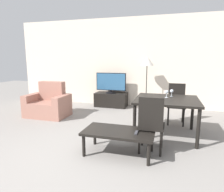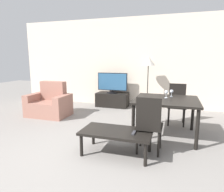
{
  "view_description": "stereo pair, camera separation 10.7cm",
  "coord_description": "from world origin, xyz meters",
  "px_view_note": "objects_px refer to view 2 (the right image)",
  "views": [
    {
      "loc": [
        1.35,
        -2.29,
        1.46
      ],
      "look_at": [
        0.12,
        1.91,
        0.65
      ],
      "focal_mm": 32.0,
      "sensor_mm": 36.0,
      "label": 1
    },
    {
      "loc": [
        1.45,
        -2.26,
        1.46
      ],
      "look_at": [
        0.12,
        1.91,
        0.65
      ],
      "focal_mm": 32.0,
      "sensor_mm": 36.0,
      "label": 2
    }
  ],
  "objects_px": {
    "floor_lamp": "(148,63)",
    "remote_primary": "(134,133)",
    "dining_chair_near": "(149,123)",
    "wine_glass_left": "(166,93)",
    "dining_table": "(166,103)",
    "tv_stand": "(112,100)",
    "coffee_table": "(116,133)",
    "wine_glass_center": "(172,92)",
    "dining_chair_far": "(177,102)",
    "tv": "(112,83)",
    "armchair": "(49,104)"
  },
  "relations": [
    {
      "from": "dining_chair_near",
      "to": "wine_glass_left",
      "type": "relative_size",
      "value": 6.23
    },
    {
      "from": "coffee_table",
      "to": "wine_glass_center",
      "type": "relative_size",
      "value": 7.42
    },
    {
      "from": "dining_table",
      "to": "floor_lamp",
      "type": "relative_size",
      "value": 0.76
    },
    {
      "from": "tv_stand",
      "to": "armchair",
      "type": "bearing_deg",
      "value": -130.86
    },
    {
      "from": "floor_lamp",
      "to": "remote_primary",
      "type": "relative_size",
      "value": 10.29
    },
    {
      "from": "floor_lamp",
      "to": "wine_glass_left",
      "type": "distance_m",
      "value": 1.89
    },
    {
      "from": "tv",
      "to": "dining_table",
      "type": "height_order",
      "value": "tv"
    },
    {
      "from": "tv_stand",
      "to": "dining_chair_near",
      "type": "xyz_separation_m",
      "value": [
        1.49,
        -2.84,
        0.28
      ]
    },
    {
      "from": "armchair",
      "to": "remote_primary",
      "type": "bearing_deg",
      "value": -31.66
    },
    {
      "from": "floor_lamp",
      "to": "tv",
      "type": "bearing_deg",
      "value": 172.89
    },
    {
      "from": "tv_stand",
      "to": "floor_lamp",
      "type": "xyz_separation_m",
      "value": [
        1.09,
        -0.14,
        1.13
      ]
    },
    {
      "from": "dining_chair_far",
      "to": "remote_primary",
      "type": "xyz_separation_m",
      "value": [
        -0.6,
        -1.91,
        -0.11
      ]
    },
    {
      "from": "floor_lamp",
      "to": "remote_primary",
      "type": "xyz_separation_m",
      "value": [
        0.2,
        -2.9,
        -0.96
      ]
    },
    {
      "from": "coffee_table",
      "to": "wine_glass_left",
      "type": "distance_m",
      "value": 1.41
    },
    {
      "from": "armchair",
      "to": "tv_stand",
      "type": "xyz_separation_m",
      "value": [
        1.26,
        1.46,
        -0.08
      ]
    },
    {
      "from": "armchair",
      "to": "wine_glass_center",
      "type": "height_order",
      "value": "armchair"
    },
    {
      "from": "armchair",
      "to": "tv_stand",
      "type": "distance_m",
      "value": 1.93
    },
    {
      "from": "armchair",
      "to": "dining_table",
      "type": "distance_m",
      "value": 3.02
    },
    {
      "from": "wine_glass_center",
      "to": "tv_stand",
      "type": "bearing_deg",
      "value": 135.95
    },
    {
      "from": "dining_chair_near",
      "to": "remote_primary",
      "type": "xyz_separation_m",
      "value": [
        -0.19,
        -0.2,
        -0.11
      ]
    },
    {
      "from": "wine_glass_center",
      "to": "dining_chair_far",
      "type": "bearing_deg",
      "value": 78.69
    },
    {
      "from": "tv_stand",
      "to": "wine_glass_center",
      "type": "xyz_separation_m",
      "value": [
        1.78,
        -1.72,
        0.61
      ]
    },
    {
      "from": "dining_chair_far",
      "to": "floor_lamp",
      "type": "distance_m",
      "value": 1.53
    },
    {
      "from": "wine_glass_center",
      "to": "tv",
      "type": "bearing_deg",
      "value": 135.99
    },
    {
      "from": "tv_stand",
      "to": "coffee_table",
      "type": "xyz_separation_m",
      "value": [
        1.02,
        -3.0,
        0.12
      ]
    },
    {
      "from": "tv",
      "to": "coffee_table",
      "type": "distance_m",
      "value": 3.19
    },
    {
      "from": "dining_table",
      "to": "remote_primary",
      "type": "height_order",
      "value": "dining_table"
    },
    {
      "from": "coffee_table",
      "to": "dining_chair_far",
      "type": "xyz_separation_m",
      "value": [
        0.88,
        1.87,
        0.16
      ]
    },
    {
      "from": "tv",
      "to": "wine_glass_center",
      "type": "bearing_deg",
      "value": -44.01
    },
    {
      "from": "tv",
      "to": "dining_chair_far",
      "type": "distance_m",
      "value": 2.22
    },
    {
      "from": "coffee_table",
      "to": "remote_primary",
      "type": "distance_m",
      "value": 0.28
    },
    {
      "from": "tv_stand",
      "to": "tv",
      "type": "xyz_separation_m",
      "value": [
        0.0,
        -0.0,
        0.52
      ]
    },
    {
      "from": "coffee_table",
      "to": "wine_glass_center",
      "type": "xyz_separation_m",
      "value": [
        0.76,
        1.28,
        0.49
      ]
    },
    {
      "from": "coffee_table",
      "to": "dining_table",
      "type": "relative_size",
      "value": 0.93
    },
    {
      "from": "tv_stand",
      "to": "wine_glass_left",
      "type": "relative_size",
      "value": 6.7
    },
    {
      "from": "coffee_table",
      "to": "dining_chair_near",
      "type": "xyz_separation_m",
      "value": [
        0.47,
        0.17,
        0.16
      ]
    },
    {
      "from": "dining_chair_near",
      "to": "wine_glass_center",
      "type": "height_order",
      "value": "dining_chair_near"
    },
    {
      "from": "coffee_table",
      "to": "wine_glass_center",
      "type": "bearing_deg",
      "value": 59.24
    },
    {
      "from": "tv_stand",
      "to": "tv",
      "type": "relative_size",
      "value": 1.05
    },
    {
      "from": "armchair",
      "to": "dining_table",
      "type": "xyz_separation_m",
      "value": [
        2.96,
        -0.52,
        0.34
      ]
    },
    {
      "from": "armchair",
      "to": "dining_chair_far",
      "type": "distance_m",
      "value": 3.18
    },
    {
      "from": "dining_chair_far",
      "to": "wine_glass_left",
      "type": "xyz_separation_m",
      "value": [
        -0.21,
        -0.73,
        0.32
      ]
    },
    {
      "from": "wine_glass_left",
      "to": "dining_table",
      "type": "bearing_deg",
      "value": -85.79
    },
    {
      "from": "dining_chair_near",
      "to": "tv_stand",
      "type": "bearing_deg",
      "value": 117.72
    },
    {
      "from": "floor_lamp",
      "to": "dining_chair_far",
      "type": "bearing_deg",
      "value": -50.9
    },
    {
      "from": "floor_lamp",
      "to": "wine_glass_left",
      "type": "height_order",
      "value": "floor_lamp"
    },
    {
      "from": "tv_stand",
      "to": "dining_table",
      "type": "relative_size",
      "value": 0.84
    },
    {
      "from": "tv",
      "to": "dining_table",
      "type": "xyz_separation_m",
      "value": [
        1.69,
        -1.98,
        -0.1
      ]
    },
    {
      "from": "coffee_table",
      "to": "remote_primary",
      "type": "relative_size",
      "value": 7.23
    },
    {
      "from": "dining_chair_near",
      "to": "floor_lamp",
      "type": "height_order",
      "value": "floor_lamp"
    }
  ]
}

